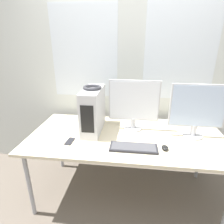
# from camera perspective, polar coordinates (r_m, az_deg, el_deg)

# --- Properties ---
(wall_back) EXTENTS (8.00, 0.07, 2.70)m
(wall_back) POSITION_cam_1_polar(r_m,az_deg,el_deg) (2.32, 5.62, 13.27)
(wall_back) COLOR silver
(wall_back) RESTS_ON ground_plane
(desk) EXTENTS (1.96, 0.94, 0.76)m
(desk) POSITION_cam_1_polar(r_m,az_deg,el_deg) (1.95, 4.39, -8.23)
(desk) COLOR beige
(desk) RESTS_ON ground_plane
(pc_tower) EXTENTS (0.18, 0.50, 0.45)m
(pc_tower) POSITION_cam_1_polar(r_m,az_deg,el_deg) (1.96, -5.78, 0.61)
(pc_tower) COLOR silver
(pc_tower) RESTS_ON desk
(headphones) EXTENTS (0.19, 0.19, 0.03)m
(headphones) POSITION_cam_1_polar(r_m,az_deg,el_deg) (1.89, -6.04, 7.46)
(headphones) COLOR #333338
(headphones) RESTS_ON pc_tower
(monitor_main) EXTENTS (0.52, 0.19, 0.54)m
(monitor_main) POSITION_cam_1_polar(r_m,az_deg,el_deg) (1.96, 6.68, 2.54)
(monitor_main) COLOR #B7B7BC
(monitor_main) RESTS_ON desk
(monitor_right_near) EXTENTS (0.51, 0.19, 0.53)m
(monitor_right_near) POSITION_cam_1_polar(r_m,az_deg,el_deg) (1.96, 24.53, 0.72)
(monitor_right_near) COLOR #B7B7BC
(monitor_right_near) RESTS_ON desk
(keyboard) EXTENTS (0.42, 0.16, 0.02)m
(keyboard) POSITION_cam_1_polar(r_m,az_deg,el_deg) (1.71, 6.57, -10.72)
(keyboard) COLOR #28282D
(keyboard) RESTS_ON desk
(mouse) EXTENTS (0.06, 0.09, 0.03)m
(mouse) POSITION_cam_1_polar(r_m,az_deg,el_deg) (1.75, 15.85, -10.42)
(mouse) COLOR black
(mouse) RESTS_ON desk
(cell_phone) EXTENTS (0.07, 0.14, 0.01)m
(cell_phone) POSITION_cam_1_polar(r_m,az_deg,el_deg) (1.85, -12.74, -8.69)
(cell_phone) COLOR #232328
(cell_phone) RESTS_ON desk
(paper_sheet_left) EXTENTS (0.24, 0.31, 0.00)m
(paper_sheet_left) POSITION_cam_1_polar(r_m,az_deg,el_deg) (1.93, -20.64, -8.38)
(paper_sheet_left) COLOR white
(paper_sheet_left) RESTS_ON desk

